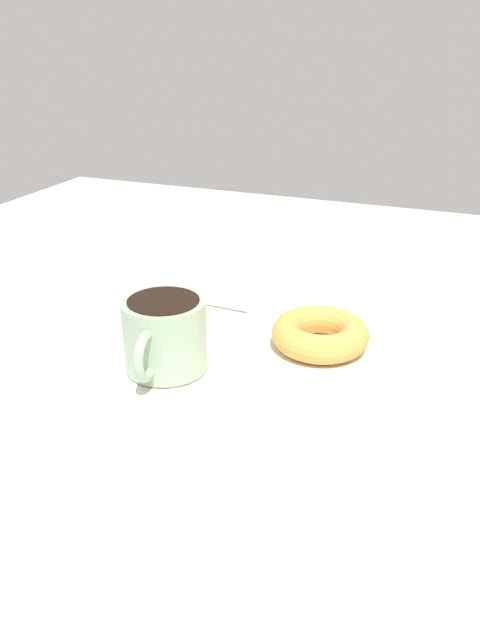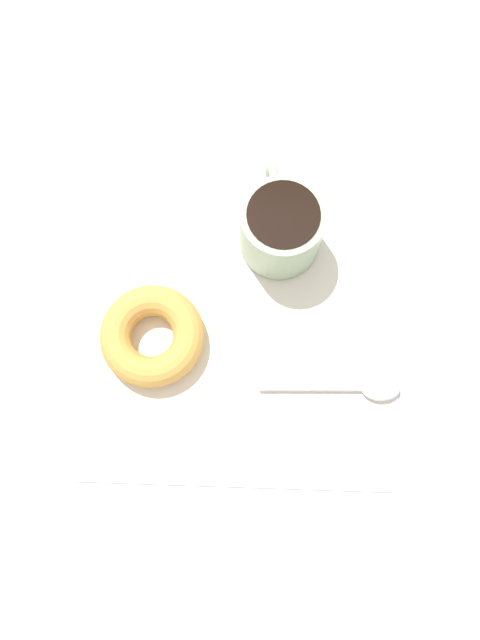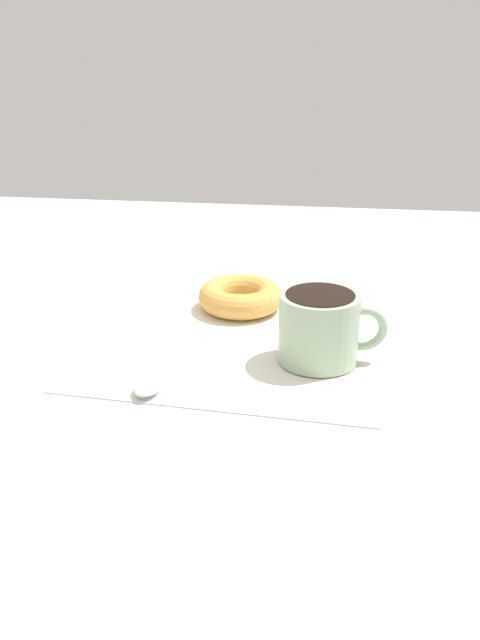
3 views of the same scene
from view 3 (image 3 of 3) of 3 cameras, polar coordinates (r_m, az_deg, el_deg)
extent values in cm
cube|color=#B2BCC6|center=(74.75, 0.59, -2.62)|extent=(120.00, 120.00, 2.00)
cube|color=white|center=(75.13, 0.00, -1.51)|extent=(32.27, 32.27, 0.30)
cylinder|color=#9EB793|center=(69.28, 6.32, -0.63)|extent=(7.83, 7.83, 6.80)
cylinder|color=black|center=(68.07, 6.44, 1.84)|extent=(6.63, 6.63, 0.60)
torus|color=#9EB793|center=(69.79, 9.84, -0.66)|extent=(4.78, 1.40, 4.71)
torus|color=gold|center=(82.17, 0.05, 1.91)|extent=(9.76, 9.76, 2.91)
ellipsoid|color=silver|center=(64.83, -7.43, -5.34)|extent=(2.56, 3.71, 0.90)
cylinder|color=silver|center=(70.13, -5.95, -3.13)|extent=(1.03, 10.27, 0.56)
camera|label=1|loc=(1.00, 36.30, 17.96)|focal=35.00mm
camera|label=2|loc=(0.77, -14.08, 43.04)|focal=35.00mm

